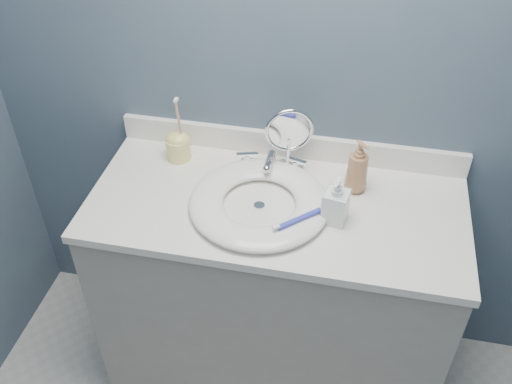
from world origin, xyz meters
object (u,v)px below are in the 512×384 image
(soap_bottle_amber, at_px, (358,167))
(soap_bottle_clear, at_px, (336,200))
(makeup_mirror, at_px, (289,137))
(toothbrush_holder, at_px, (178,145))

(soap_bottle_amber, xyz_separation_m, soap_bottle_clear, (-0.05, -0.16, -0.01))
(soap_bottle_amber, relative_size, soap_bottle_clear, 1.17)
(makeup_mirror, bearing_deg, soap_bottle_clear, -67.90)
(toothbrush_holder, bearing_deg, soap_bottle_amber, -4.57)
(soap_bottle_amber, height_order, soap_bottle_clear, soap_bottle_amber)
(soap_bottle_amber, height_order, toothbrush_holder, toothbrush_holder)
(soap_bottle_clear, bearing_deg, soap_bottle_amber, 82.42)
(soap_bottle_clear, xyz_separation_m, toothbrush_holder, (-0.57, 0.21, -0.02))
(makeup_mirror, height_order, soap_bottle_clear, makeup_mirror)
(makeup_mirror, relative_size, soap_bottle_amber, 1.28)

